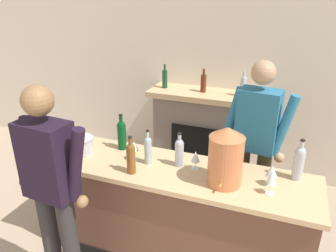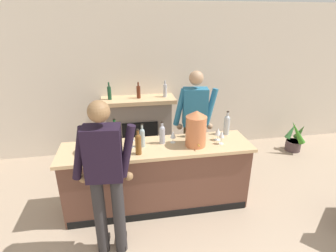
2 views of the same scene
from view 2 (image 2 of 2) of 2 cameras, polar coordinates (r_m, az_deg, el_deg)
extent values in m
cube|color=silver|center=(5.00, -3.18, 9.74)|extent=(12.00, 0.07, 2.75)
cube|color=brown|center=(3.65, -2.29, -11.19)|extent=(2.42, 0.57, 0.88)
cube|color=tan|center=(3.42, -2.41, -4.70)|extent=(2.49, 0.64, 0.04)
cube|color=black|center=(3.66, -1.53, -18.81)|extent=(2.37, 0.01, 0.10)
cube|color=gray|center=(4.99, -6.25, -0.56)|extent=(1.16, 0.44, 1.07)
cube|color=black|center=(4.83, -5.99, -3.05)|extent=(0.64, 0.02, 0.68)
cube|color=tan|center=(4.78, -6.52, 5.65)|extent=(1.32, 0.52, 0.07)
cylinder|color=#174128|center=(4.74, -12.64, 7.00)|extent=(0.07, 0.07, 0.23)
cylinder|color=#174128|center=(4.70, -12.80, 8.80)|extent=(0.03, 0.03, 0.08)
cylinder|color=#582414|center=(4.74, -6.44, 7.32)|extent=(0.07, 0.07, 0.22)
cylinder|color=#582414|center=(4.71, -6.52, 9.02)|extent=(0.03, 0.03, 0.07)
cylinder|color=#B4B7C0|center=(4.79, -0.66, 7.68)|extent=(0.07, 0.07, 0.23)
cylinder|color=#B4B7C0|center=(4.76, -0.67, 9.45)|extent=(0.03, 0.03, 0.08)
cylinder|color=#523E40|center=(5.84, 25.55, -3.85)|extent=(0.29, 0.29, 0.20)
cylinder|color=#332319|center=(5.81, 25.69, -3.04)|extent=(0.26, 0.26, 0.02)
cone|color=#417132|center=(5.79, 26.84, -1.10)|extent=(0.13, 0.27, 0.36)
cone|color=#356F35|center=(5.79, 25.25, -1.02)|extent=(0.30, 0.20, 0.34)
cone|color=#398123|center=(5.58, 26.32, -1.26)|extent=(0.36, 0.26, 0.47)
cylinder|color=#2B292A|center=(3.04, -10.61, -18.56)|extent=(0.13, 0.13, 0.96)
cube|color=black|center=(3.40, -9.95, -23.51)|extent=(0.12, 0.25, 0.07)
cylinder|color=#2B292A|center=(3.07, -14.53, -18.53)|extent=(0.13, 0.13, 0.96)
cube|color=black|center=(3.42, -13.59, -23.46)|extent=(0.12, 0.25, 0.07)
cube|color=black|center=(2.63, -13.95, -5.83)|extent=(0.38, 0.25, 0.56)
cylinder|color=black|center=(2.62, -8.90, -5.48)|extent=(0.20, 0.08, 0.57)
sphere|color=olive|center=(2.79, -8.51, -10.77)|extent=(0.09, 0.09, 0.09)
cylinder|color=black|center=(2.69, -18.75, -5.68)|extent=(0.20, 0.08, 0.57)
sphere|color=olive|center=(2.86, -17.93, -10.84)|extent=(0.09, 0.09, 0.09)
sphere|color=olive|center=(2.46, -14.86, 3.08)|extent=(0.21, 0.21, 0.21)
cylinder|color=#4A442A|center=(4.21, 4.16, -5.78)|extent=(0.13, 0.13, 0.96)
cube|color=black|center=(4.38, 4.09, -11.36)|extent=(0.13, 0.25, 0.07)
cylinder|color=#4A442A|center=(4.23, 6.87, -5.71)|extent=(0.13, 0.13, 0.96)
cube|color=black|center=(4.40, 6.73, -11.27)|extent=(0.13, 0.25, 0.07)
cube|color=teal|center=(3.92, 5.92, 4.15)|extent=(0.39, 0.27, 0.57)
cylinder|color=teal|center=(3.88, 2.58, 4.09)|extent=(0.20, 0.08, 0.57)
sphere|color=tan|center=(3.96, 2.53, -0.12)|extent=(0.09, 0.09, 0.09)
cylinder|color=teal|center=(3.94, 9.28, 4.11)|extent=(0.20, 0.08, 0.57)
sphere|color=tan|center=(4.02, 9.08, -0.05)|extent=(0.09, 0.09, 0.09)
sphere|color=tan|center=(3.81, 6.18, 10.36)|extent=(0.21, 0.21, 0.21)
cylinder|color=#CB7144|center=(3.36, 6.09, -1.15)|extent=(0.27, 0.27, 0.40)
cone|color=#CB7144|center=(3.28, 6.26, 2.67)|extent=(0.27, 0.27, 0.08)
cylinder|color=#B29333|center=(3.28, 6.72, -4.24)|extent=(0.02, 0.04, 0.02)
cylinder|color=silver|center=(3.36, -16.65, -4.38)|extent=(0.22, 0.22, 0.14)
cylinder|color=silver|center=(3.33, -16.79, -3.19)|extent=(0.23, 0.23, 0.01)
cylinder|color=brown|center=(3.18, -6.47, -4.25)|extent=(0.07, 0.07, 0.23)
sphere|color=brown|center=(3.13, -6.56, -2.39)|extent=(0.07, 0.07, 0.07)
cylinder|color=brown|center=(3.12, -6.60, -1.65)|extent=(0.03, 0.03, 0.09)
cylinder|color=black|center=(3.10, -6.64, -0.80)|extent=(0.03, 0.03, 0.01)
cylinder|color=#ACB0BE|center=(3.44, -1.28, -2.17)|extent=(0.08, 0.08, 0.21)
sphere|color=#ACB0BE|center=(3.40, -1.29, -0.55)|extent=(0.07, 0.07, 0.07)
cylinder|color=#ACB0BE|center=(3.38, -1.30, 0.09)|extent=(0.03, 0.03, 0.08)
cylinder|color=black|center=(3.36, -1.30, 0.83)|extent=(0.03, 0.03, 0.01)
cylinder|color=#08421A|center=(3.51, -11.41, -1.87)|extent=(0.08, 0.08, 0.24)
sphere|color=#08421A|center=(3.46, -11.56, -0.05)|extent=(0.08, 0.08, 0.08)
cylinder|color=#08421A|center=(3.44, -11.62, 0.67)|extent=(0.03, 0.03, 0.09)
cylinder|color=black|center=(3.43, -11.68, 1.50)|extent=(0.04, 0.04, 0.01)
cylinder|color=#ADB4BA|center=(3.80, 12.63, -0.08)|extent=(0.08, 0.08, 0.24)
sphere|color=#ADB4BA|center=(3.75, 12.78, 1.62)|extent=(0.08, 0.08, 0.08)
cylinder|color=#ADB4BA|center=(3.74, 12.84, 2.29)|extent=(0.03, 0.03, 0.09)
cylinder|color=black|center=(3.72, 12.91, 3.06)|extent=(0.04, 0.04, 0.01)
cylinder|color=#1E3827|center=(3.65, 5.52, -0.71)|extent=(0.07, 0.07, 0.22)
sphere|color=#1E3827|center=(3.61, 5.59, 0.90)|extent=(0.07, 0.07, 0.07)
cylinder|color=#1E3827|center=(3.59, 5.61, 1.54)|extent=(0.03, 0.03, 0.09)
cylinder|color=black|center=(3.58, 5.64, 2.27)|extent=(0.03, 0.03, 0.01)
cylinder|color=#9FB5B8|center=(3.36, -5.60, -2.81)|extent=(0.07, 0.07, 0.22)
sphere|color=#9FB5B8|center=(3.32, -5.67, -1.11)|extent=(0.06, 0.06, 0.06)
cylinder|color=#9FB5B8|center=(3.30, -5.70, -0.44)|extent=(0.03, 0.03, 0.08)
cylinder|color=black|center=(3.28, -5.73, 0.34)|extent=(0.03, 0.03, 0.01)
cylinder|color=silver|center=(3.63, 10.70, -2.96)|extent=(0.07, 0.07, 0.01)
cylinder|color=silver|center=(3.62, 10.75, -2.39)|extent=(0.01, 0.01, 0.07)
cone|color=silver|center=(3.58, 10.84, -1.17)|extent=(0.09, 0.09, 0.09)
cylinder|color=silver|center=(3.53, 11.47, -3.78)|extent=(0.07, 0.07, 0.01)
cylinder|color=silver|center=(3.51, 11.53, -3.08)|extent=(0.01, 0.01, 0.09)
cone|color=silver|center=(3.48, 11.64, -1.72)|extent=(0.07, 0.07, 0.09)
cylinder|color=silver|center=(3.50, 1.09, -3.56)|extent=(0.07, 0.07, 0.01)
cylinder|color=silver|center=(3.49, 1.09, -3.03)|extent=(0.01, 0.01, 0.07)
cone|color=silver|center=(3.45, 1.10, -1.84)|extent=(0.07, 0.07, 0.09)
cylinder|color=silver|center=(3.41, -7.88, -4.51)|extent=(0.07, 0.07, 0.01)
cylinder|color=silver|center=(3.39, -7.92, -3.80)|extent=(0.01, 0.01, 0.09)
cone|color=silver|center=(3.35, -8.00, -2.46)|extent=(0.08, 0.08, 0.09)
camera|label=1|loc=(1.47, 49.23, 10.55)|focal=35.00mm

